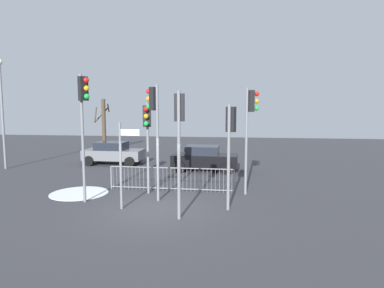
% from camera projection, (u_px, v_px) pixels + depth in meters
% --- Properties ---
extents(ground_plane, '(60.00, 60.00, 0.00)m').
position_uv_depth(ground_plane, '(157.00, 209.00, 12.06)').
color(ground_plane, '#38383D').
extents(traffic_light_foreground_right, '(0.49, 0.44, 4.95)m').
position_uv_depth(traffic_light_foreground_right, '(84.00, 110.00, 12.44)').
color(traffic_light_foreground_right, slate).
rests_on(traffic_light_foreground_right, ground).
extents(traffic_light_mid_right, '(0.38, 0.54, 3.82)m').
position_uv_depth(traffic_light_mid_right, '(231.00, 133.00, 11.75)').
color(traffic_light_mid_right, slate).
rests_on(traffic_light_mid_right, ground).
extents(traffic_light_foreground_left, '(0.55, 0.37, 4.52)m').
position_uv_depth(traffic_light_foreground_left, '(250.00, 117.00, 13.75)').
color(traffic_light_foreground_left, slate).
rests_on(traffic_light_foreground_left, ground).
extents(traffic_light_mid_left, '(0.35, 0.57, 3.89)m').
position_uv_depth(traffic_light_mid_left, '(147.00, 128.00, 13.80)').
color(traffic_light_mid_left, slate).
rests_on(traffic_light_mid_left, ground).
extents(traffic_light_rear_left, '(0.33, 0.57, 4.24)m').
position_uv_depth(traffic_light_rear_left, '(179.00, 125.00, 10.75)').
color(traffic_light_rear_left, slate).
rests_on(traffic_light_rear_left, ground).
extents(traffic_light_rear_right, '(0.53, 0.39, 4.58)m').
position_uv_depth(traffic_light_rear_right, '(154.00, 116.00, 12.80)').
color(traffic_light_rear_right, slate).
rests_on(traffic_light_rear_right, ground).
extents(direction_sign_post, '(0.79, 0.12, 3.17)m').
position_uv_depth(direction_sign_post, '(122.00, 161.00, 11.83)').
color(direction_sign_post, slate).
rests_on(direction_sign_post, ground).
extents(pedestrian_guard_railing, '(5.61, 0.10, 1.07)m').
position_uv_depth(pedestrian_guard_railing, '(171.00, 179.00, 14.54)').
color(pedestrian_guard_railing, slate).
rests_on(pedestrian_guard_railing, ground).
extents(car_grey_mid, '(3.80, 1.93, 1.47)m').
position_uv_depth(car_grey_mid, '(113.00, 153.00, 21.52)').
color(car_grey_mid, slate).
rests_on(car_grey_mid, ground).
extents(car_black_trailing, '(3.83, 1.99, 1.47)m').
position_uv_depth(car_black_trailing, '(204.00, 158.00, 19.31)').
color(car_black_trailing, black).
rests_on(car_black_trailing, ground).
extents(street_lamp, '(0.36, 0.36, 6.55)m').
position_uv_depth(street_lamp, '(2.00, 102.00, 19.55)').
color(street_lamp, slate).
rests_on(street_lamp, ground).
extents(bare_tree_left, '(1.46, 1.78, 4.43)m').
position_uv_depth(bare_tree_left, '(104.00, 124.00, 27.88)').
color(bare_tree_left, '#473828').
rests_on(bare_tree_left, ground).
extents(snow_patch_kerb, '(2.46, 2.46, 0.01)m').
position_uv_depth(snow_patch_kerb, '(79.00, 193.00, 14.20)').
color(snow_patch_kerb, white).
rests_on(snow_patch_kerb, ground).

